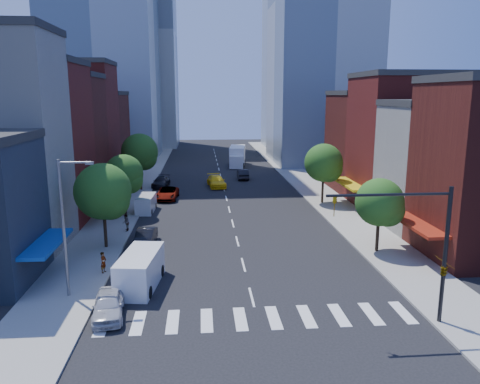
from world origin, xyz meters
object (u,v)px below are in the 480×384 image
object	(u,v)px
parked_car_second	(145,237)
taxi	(216,181)
traffic_car_far	(239,161)
cargo_van_far	(146,204)
parked_car_front	(108,305)
traffic_car_oncoming	(243,174)
cargo_van_near	(140,271)
box_truck	(237,157)
parked_car_third	(167,193)
pedestrian_far	(126,223)
parked_car_rear	(161,182)
pedestrian_near	(103,262)

from	to	relation	value
parked_car_second	taxi	distance (m)	27.04
traffic_car_far	cargo_van_far	bearing A→B (deg)	67.37
parked_car_front	traffic_car_oncoming	bearing A→B (deg)	68.23
traffic_car_oncoming	traffic_car_far	size ratio (longest dim) A/B	1.24
parked_car_front	taxi	world-z (taller)	taxi
cargo_van_near	taxi	xyz separation A→B (m)	(6.52, 35.42, -0.38)
cargo_van_near	cargo_van_far	distance (m)	21.50
cargo_van_far	box_truck	bearing A→B (deg)	72.26
parked_car_third	pedestrian_far	world-z (taller)	pedestrian_far
parked_car_third	traffic_car_oncoming	size ratio (longest dim) A/B	1.17
cargo_van_near	traffic_car_oncoming	distance (m)	42.89
cargo_van_near	pedestrian_far	distance (m)	13.73
parked_car_second	traffic_car_oncoming	distance (m)	34.14
box_truck	parked_car_third	bearing A→B (deg)	-104.81
parked_car_third	parked_car_rear	world-z (taller)	parked_car_third
cargo_van_near	cargo_van_far	size ratio (longest dim) A/B	1.30
parked_car_rear	traffic_car_oncoming	bearing A→B (deg)	30.90
parked_car_front	pedestrian_near	size ratio (longest dim) A/B	2.77
parked_car_second	parked_car_third	size ratio (longest dim) A/B	0.80
parked_car_third	cargo_van_far	world-z (taller)	cargo_van_far
parked_car_second	parked_car_front	bearing A→B (deg)	-88.79
pedestrian_near	parked_car_second	bearing A→B (deg)	1.32
pedestrian_far	traffic_car_far	bearing A→B (deg)	157.45
parked_car_rear	cargo_van_near	bearing A→B (deg)	-79.97
parked_car_second	cargo_van_near	bearing A→B (deg)	-81.89
pedestrian_near	taxi	bearing A→B (deg)	4.09
parked_car_rear	cargo_van_far	distance (m)	14.80
parked_car_front	pedestrian_near	world-z (taller)	pedestrian_near
parked_car_third	taxi	bearing A→B (deg)	53.33
parked_car_rear	cargo_van_near	size ratio (longest dim) A/B	0.84
box_truck	pedestrian_far	distance (m)	44.30
traffic_car_far	pedestrian_far	xyz separation A→B (m)	(-14.64, -44.30, 0.33)
cargo_van_near	taxi	distance (m)	36.02
parked_car_third	taxi	distance (m)	10.02
box_truck	pedestrian_near	world-z (taller)	box_truck
cargo_van_near	traffic_car_oncoming	bearing A→B (deg)	82.62
parked_car_rear	pedestrian_near	world-z (taller)	pedestrian_near
box_truck	pedestrian_far	size ratio (longest dim) A/B	5.54
pedestrian_far	taxi	bearing A→B (deg)	152.39
parked_car_second	box_truck	distance (m)	47.53
cargo_van_near	pedestrian_near	size ratio (longest dim) A/B	3.73
pedestrian_far	pedestrian_near	bearing A→B (deg)	-4.27
traffic_car_far	pedestrian_far	size ratio (longest dim) A/B	2.28
taxi	pedestrian_near	xyz separation A→B (m)	(-9.50, -32.82, 0.13)
parked_car_third	parked_car_rear	distance (m)	8.53
parked_car_third	traffic_car_far	world-z (taller)	parked_car_third
parked_car_front	cargo_van_near	distance (m)	4.52
traffic_car_far	pedestrian_far	distance (m)	46.66
parked_car_third	traffic_car_oncoming	distance (m)	17.48
parked_car_rear	cargo_van_far	bearing A→B (deg)	-84.27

